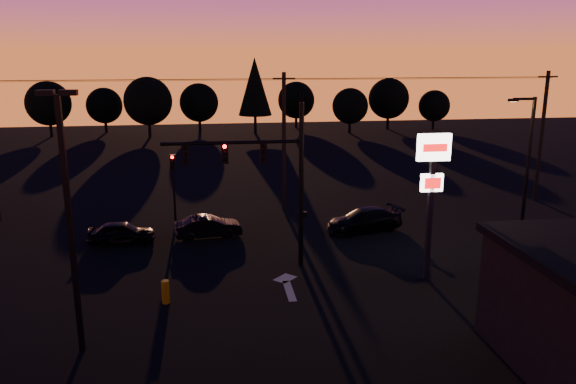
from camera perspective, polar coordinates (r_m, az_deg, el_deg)
name	(u,v)px	position (r m, az deg, el deg)	size (l,w,h in m)	color
ground	(281,301)	(24.26, -0.71, -11.04)	(120.00, 120.00, 0.00)	black
lane_arrow	(287,285)	(25.82, -0.07, -9.40)	(1.20, 3.10, 0.01)	beige
traffic_signal_mast	(268,168)	(26.45, -2.06, 2.40)	(6.79, 0.52, 8.58)	black
secondary_signal	(173,179)	(34.15, -11.56, 1.27)	(0.30, 0.31, 4.35)	black
parking_lot_light	(68,208)	(20.01, -21.43, -1.51)	(1.25, 0.30, 9.14)	black
pylon_sign	(432,176)	(25.80, 14.43, 1.60)	(1.50, 0.28, 6.80)	black
streetlight	(526,165)	(32.50, 23.06, 2.57)	(1.55, 0.35, 8.00)	black
utility_pole_1	(284,141)	(36.53, -0.41, 5.16)	(1.40, 0.26, 9.00)	black
utility_pole_2	(541,136)	(42.77, 24.35, 5.24)	(1.40, 0.26, 9.00)	black
power_wires	(284,79)	(36.12, -0.42, 11.40)	(36.00, 1.22, 0.07)	black
bollard	(166,292)	(24.46, -12.33, -9.88)	(0.33, 0.33, 1.00)	#A77805
tree_0	(48,103)	(74.56, -23.17, 8.27)	(5.36, 5.36, 6.74)	black
tree_1	(104,106)	(76.24, -18.16, 8.34)	(4.54, 4.54, 5.71)	black
tree_2	(148,101)	(70.39, -14.04, 8.95)	(5.77, 5.78, 7.26)	black
tree_3	(199,103)	(74.06, -9.03, 8.96)	(4.95, 4.95, 6.22)	black
tree_4	(255,86)	(71.13, -3.39, 10.65)	(4.18, 4.18, 9.50)	black
tree_5	(296,100)	(76.95, 0.84, 9.32)	(4.95, 4.95, 6.22)	black
tree_6	(350,106)	(72.31, 6.33, 8.67)	(4.54, 4.54, 5.71)	black
tree_7	(389,99)	(76.80, 10.19, 9.33)	(5.36, 5.36, 6.74)	black
tree_8	(434,106)	(78.02, 14.63, 8.47)	(4.12, 4.12, 5.19)	black
car_left	(122,233)	(32.20, -16.52, -3.98)	(1.45, 3.61, 1.23)	black
car_mid	(208,227)	(32.22, -8.10, -3.50)	(1.30, 3.74, 1.23)	black
car_right	(364,220)	(33.28, 7.77, -2.82)	(1.87, 4.59, 1.33)	black
suv_parked	(559,313)	(24.17, 25.82, -11.00)	(2.10, 4.56, 1.27)	black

